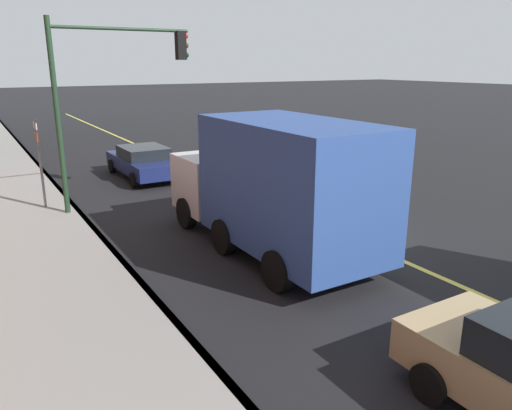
# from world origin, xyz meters

# --- Properties ---
(ground) EXTENTS (200.00, 200.00, 0.00)m
(ground) POSITION_xyz_m (0.00, 0.00, 0.00)
(ground) COLOR black
(sidewalk_slab) EXTENTS (80.00, 3.43, 0.15)m
(sidewalk_slab) POSITION_xyz_m (0.00, 7.60, 0.07)
(sidewalk_slab) COLOR gray
(sidewalk_slab) RESTS_ON ground
(curb_edge) EXTENTS (80.00, 0.16, 0.15)m
(curb_edge) POSITION_xyz_m (0.00, 5.96, 0.07)
(curb_edge) COLOR slate
(curb_edge) RESTS_ON ground
(lane_stripe_center) EXTENTS (80.00, 0.16, 0.01)m
(lane_stripe_center) POSITION_xyz_m (0.00, 0.00, 0.01)
(lane_stripe_center) COLOR #D8CC4C
(lane_stripe_center) RESTS_ON ground
(car_navy) EXTENTS (4.72, 2.04, 1.32)m
(car_navy) POSITION_xyz_m (9.92, 2.41, 0.69)
(car_navy) COLOR navy
(car_navy) RESTS_ON ground
(car_maroon) EXTENTS (3.90, 1.92, 1.55)m
(car_maroon) POSITION_xyz_m (7.02, -2.62, 0.79)
(car_maroon) COLOR #591116
(car_maroon) RESTS_ON ground
(truck_blue) EXTENTS (7.06, 2.66, 3.40)m
(truck_blue) POSITION_xyz_m (-0.07, 2.31, 1.76)
(truck_blue) COLOR silver
(truck_blue) RESTS_ON ground
(traffic_light_mast) EXTENTS (0.28, 4.37, 5.96)m
(traffic_light_mast) POSITION_xyz_m (5.76, 4.66, 4.09)
(traffic_light_mast) COLOR #1E3823
(traffic_light_mast) RESTS_ON ground
(street_sign_post) EXTENTS (0.60, 0.08, 2.98)m
(street_sign_post) POSITION_xyz_m (6.79, 6.79, 1.75)
(street_sign_post) COLOR slate
(street_sign_post) RESTS_ON ground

